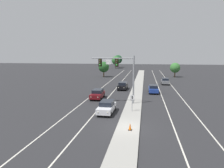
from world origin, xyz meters
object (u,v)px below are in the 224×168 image
overhead_signal_mast (120,69)px  car_oncoming_white (107,107)px  tree_far_right_c (175,68)px  car_oncoming_black (123,86)px  median_sign_post (132,101)px  tree_far_left_c (118,59)px  car_oncoming_darkred (97,94)px  tree_far_left_b (116,60)px  tree_far_left_a (104,67)px  traffic_cone_median_nose (130,127)px  car_receding_grey (165,81)px  car_receding_blue (153,89)px

overhead_signal_mast → car_oncoming_white: size_ratio=1.60×
tree_far_right_c → car_oncoming_black: bearing=-119.1°
overhead_signal_mast → car_oncoming_white: (-1.08, -5.19, -4.48)m
median_sign_post → tree_far_left_c: size_ratio=0.32×
car_oncoming_darkred → tree_far_left_b: tree_far_left_b is taller
car_oncoming_darkred → tree_far_left_c: (-6.97, 79.05, 3.64)m
median_sign_post → car_oncoming_white: size_ratio=0.49×
car_oncoming_black → tree_far_left_a: size_ratio=0.89×
traffic_cone_median_nose → tree_far_right_c: bearing=77.6°
overhead_signal_mast → car_oncoming_darkred: bearing=145.0°
car_oncoming_white → car_receding_grey: (9.81, 27.06, 0.00)m
median_sign_post → tree_far_left_b: bearing=99.7°
car_oncoming_white → car_receding_grey: bearing=70.1°
tree_far_left_b → tree_far_left_c: tree_far_left_c is taller
car_receding_grey → tree_far_right_c: bearing=74.4°
car_receding_blue → tree_far_left_b: bearing=104.5°
overhead_signal_mast → car_receding_blue: (5.42, 9.77, -4.48)m
car_oncoming_white → tree_far_left_b: size_ratio=0.72×
tree_far_left_a → tree_far_right_c: size_ratio=1.07×
car_oncoming_white → car_receding_grey: 28.79m
car_oncoming_black → tree_far_right_c: size_ratio=0.95×
median_sign_post → tree_far_left_c: tree_far_left_c is taller
car_receding_blue → tree_far_left_a: bearing=120.8°
tree_far_left_b → tree_far_left_c: bearing=89.0°
car_oncoming_darkred → tree_far_left_a: size_ratio=0.89×
traffic_cone_median_nose → car_receding_grey: bearing=79.1°
car_oncoming_white → car_oncoming_darkred: same height
overhead_signal_mast → car_receding_grey: bearing=68.2°
car_oncoming_darkred → tree_far_left_b: (-7.10, 71.67, 3.27)m
tree_far_left_b → tree_far_left_c: size_ratio=0.92×
median_sign_post → car_oncoming_black: 17.34m
car_receding_blue → car_receding_grey: size_ratio=0.99×
car_oncoming_black → car_receding_grey: 13.37m
car_receding_blue → tree_far_left_c: size_ratio=0.65×
car_receding_blue → tree_far_left_a: tree_far_left_a is taller
car_oncoming_black → traffic_cone_median_nose: 24.06m
car_receding_blue → tree_far_right_c: tree_far_right_c is taller
median_sign_post → tree_far_left_c: 87.44m
car_oncoming_darkred → car_receding_blue: (9.64, 6.82, 0.00)m
tree_far_left_c → tree_far_right_c: (24.50, -43.73, -1.39)m
median_sign_post → car_receding_blue: bearing=77.0°
car_receding_blue → car_receding_grey: 12.54m
overhead_signal_mast → tree_far_right_c: size_ratio=1.53×
car_oncoming_white → traffic_cone_median_nose: (3.47, -5.95, -0.31)m
car_oncoming_black → tree_far_left_c: (-10.24, 69.33, 3.64)m
tree_far_left_c → car_receding_blue: bearing=-77.0°
car_receding_blue → traffic_cone_median_nose: size_ratio=6.05×
tree_far_left_b → car_receding_blue: bearing=-75.5°
car_oncoming_white → tree_far_right_c: tree_far_right_c is taller
car_oncoming_black → traffic_cone_median_nose: (3.35, -23.82, -0.31)m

